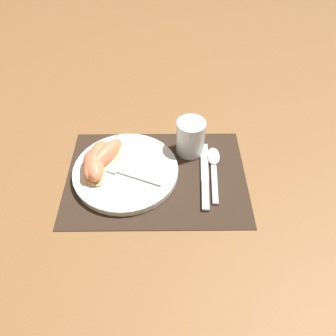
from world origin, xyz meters
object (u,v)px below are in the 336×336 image
at_px(citrus_wedge_2, 94,167).
at_px(citrus_wedge_1, 96,160).
at_px(knife, 205,176).
at_px(fork, 121,171).
at_px(spoon, 214,163).
at_px(citrus_wedge_0, 105,156).
at_px(plate, 126,171).
at_px(juice_glass, 190,139).

bearing_deg(citrus_wedge_2, citrus_wedge_1, 83.41).
bearing_deg(knife, citrus_wedge_1, 174.31).
bearing_deg(fork, spoon, 9.25).
xyz_separation_m(knife, citrus_wedge_1, (-0.27, 0.03, 0.03)).
height_order(knife, citrus_wedge_0, citrus_wedge_0).
distance_m(plate, spoon, 0.22).
bearing_deg(citrus_wedge_0, knife, -8.97).
distance_m(plate, fork, 0.02).
height_order(fork, citrus_wedge_2, citrus_wedge_2).
relative_size(fork, citrus_wedge_2, 1.60).
xyz_separation_m(spoon, citrus_wedge_0, (-0.27, -0.00, 0.03)).
bearing_deg(knife, spoon, 58.62).
bearing_deg(spoon, citrus_wedge_0, -179.30).
xyz_separation_m(plate, knife, (0.19, -0.01, -0.01)).
xyz_separation_m(citrus_wedge_1, citrus_wedge_2, (-0.00, -0.02, -0.00)).
xyz_separation_m(spoon, citrus_wedge_2, (-0.29, -0.04, 0.03)).
xyz_separation_m(juice_glass, citrus_wedge_2, (-0.24, -0.09, -0.01)).
distance_m(fork, citrus_wedge_1, 0.07).
height_order(spoon, fork, fork).
bearing_deg(plate, juice_glass, 25.99).
xyz_separation_m(plate, spoon, (0.22, 0.03, -0.00)).
xyz_separation_m(knife, fork, (-0.21, 0.00, 0.02)).
height_order(juice_glass, knife, juice_glass).
xyz_separation_m(fork, citrus_wedge_2, (-0.06, -0.00, 0.02)).
bearing_deg(plate, citrus_wedge_1, 170.16).
xyz_separation_m(fork, citrus_wedge_0, (-0.04, 0.03, 0.02)).
xyz_separation_m(plate, fork, (-0.01, -0.01, 0.01)).
height_order(citrus_wedge_0, citrus_wedge_2, citrus_wedge_0).
xyz_separation_m(fork, citrus_wedge_1, (-0.06, 0.02, 0.02)).
height_order(plate, spoon, plate).
relative_size(spoon, citrus_wedge_1, 1.33).
distance_m(knife, fork, 0.21).
height_order(juice_glass, citrus_wedge_2, juice_glass).
xyz_separation_m(citrus_wedge_0, citrus_wedge_1, (-0.02, -0.01, -0.00)).
height_order(juice_glass, citrus_wedge_1, juice_glass).
relative_size(spoon, fork, 1.01).
height_order(plate, citrus_wedge_1, citrus_wedge_1).
relative_size(plate, spoon, 1.42).
bearing_deg(citrus_wedge_1, citrus_wedge_2, -96.59).
relative_size(juice_glass, fork, 0.52).
bearing_deg(citrus_wedge_2, knife, -0.76).
height_order(juice_glass, citrus_wedge_0, juice_glass).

